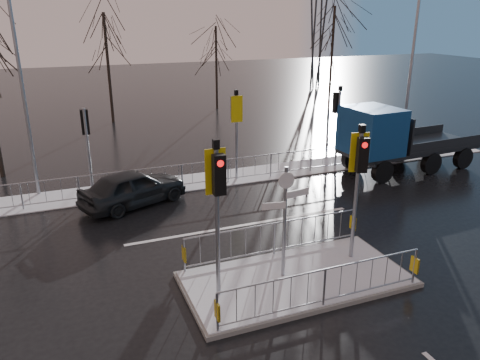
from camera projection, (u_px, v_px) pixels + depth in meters
name	position (u px, v px, depth m)	size (l,w,h in m)	color
ground	(296.00, 281.00, 12.58)	(120.00, 120.00, 0.00)	black
snow_verge	(201.00, 181.00, 20.11)	(30.00, 2.00, 0.04)	silver
lane_markings	(302.00, 287.00, 12.29)	(8.00, 11.38, 0.01)	silver
traffic_island	(296.00, 268.00, 12.46)	(6.00, 3.04, 4.15)	slate
far_kerb_fixtures	(211.00, 161.00, 19.43)	(18.00, 0.65, 3.83)	gray
car_far_lane	(133.00, 188.00, 17.41)	(1.62, 4.04, 1.38)	black
flatbed_truck	(387.00, 138.00, 20.70)	(6.66, 2.74, 3.03)	black
tree_far_a	(106.00, 47.00, 29.54)	(3.75, 3.75, 7.08)	black
tree_far_b	(216.00, 52.00, 34.29)	(3.25, 3.25, 6.14)	black
tree_far_c	(333.00, 38.00, 34.11)	(4.00, 4.00, 7.55)	black
street_lamp_right	(412.00, 67.00, 22.22)	(1.25, 0.18, 8.00)	gray
street_lamp_left	(23.00, 80.00, 17.17)	(1.25, 0.18, 8.20)	gray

